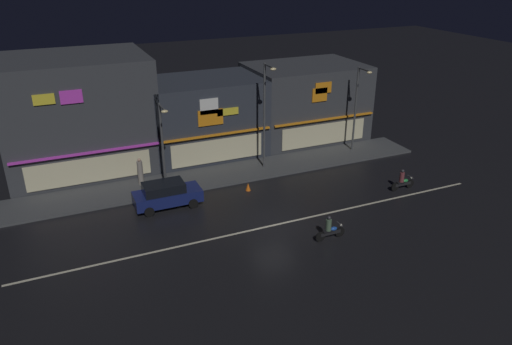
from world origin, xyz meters
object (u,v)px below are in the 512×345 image
object	(u,v)px
streetlamp_west	(163,140)
streetlamp_mid	(265,109)
pedestrian_on_sidewalk	(140,172)
streetlamp_east	(358,103)
parked_car_near_kerb	(167,194)
motorcycle_lead	(330,229)
traffic_cone	(248,187)
motorcycle_following	(402,181)

from	to	relation	value
streetlamp_west	streetlamp_mid	xyz separation A→B (m)	(7.79, 0.78, 0.95)
streetlamp_west	pedestrian_on_sidewalk	bearing A→B (deg)	132.57
streetlamp_east	parked_car_near_kerb	distance (m)	17.15
motorcycle_lead	traffic_cone	xyz separation A→B (m)	(-1.80, 7.74, -0.36)
streetlamp_west	pedestrian_on_sidewalk	distance (m)	3.46
pedestrian_on_sidewalk	motorcycle_following	xyz separation A→B (m)	(16.46, -7.77, -0.42)
motorcycle_following	traffic_cone	world-z (taller)	motorcycle_following
motorcycle_lead	motorcycle_following	distance (m)	8.82
streetlamp_east	parked_car_near_kerb	xyz separation A→B (m)	(-16.50, -3.26, -3.34)
streetlamp_east	traffic_cone	distance (m)	11.94
streetlamp_east	traffic_cone	world-z (taller)	streetlamp_east
pedestrian_on_sidewalk	parked_car_near_kerb	bearing A→B (deg)	-175.51
pedestrian_on_sidewalk	traffic_cone	bearing A→B (deg)	-128.20
streetlamp_west	streetlamp_mid	bearing A→B (deg)	5.75
streetlamp_east	motorcycle_lead	distance (m)	14.62
streetlamp_east	parked_car_near_kerb	world-z (taller)	streetlamp_east
pedestrian_on_sidewalk	traffic_cone	distance (m)	7.59
streetlamp_mid	traffic_cone	bearing A→B (deg)	-132.18
pedestrian_on_sidewalk	motorcycle_following	world-z (taller)	pedestrian_on_sidewalk
streetlamp_east	traffic_cone	xyz separation A→B (m)	(-10.80, -3.20, -3.94)
streetlamp_mid	parked_car_near_kerb	bearing A→B (deg)	-160.57
traffic_cone	streetlamp_mid	bearing A→B (deg)	47.82
streetlamp_east	parked_car_near_kerb	bearing A→B (deg)	-168.81
parked_car_near_kerb	traffic_cone	size ratio (longest dim) A/B	7.82
streetlamp_east	motorcycle_lead	xyz separation A→B (m)	(-9.01, -10.94, -3.58)
pedestrian_on_sidewalk	motorcycle_lead	size ratio (longest dim) A/B	1.04
streetlamp_mid	motorcycle_following	world-z (taller)	streetlamp_mid
motorcycle_lead	streetlamp_east	bearing A→B (deg)	-127.08
streetlamp_east	motorcycle_lead	bearing A→B (deg)	-129.46
streetlamp_mid	parked_car_near_kerb	xyz separation A→B (m)	(-8.30, -2.93, -3.88)
streetlamp_mid	streetlamp_east	bearing A→B (deg)	2.35
streetlamp_mid	motorcycle_following	distance (m)	10.88
motorcycle_following	streetlamp_east	bearing A→B (deg)	77.22
parked_car_near_kerb	streetlamp_mid	bearing A→B (deg)	-160.57
parked_car_near_kerb	traffic_cone	xyz separation A→B (m)	(5.70, 0.06, -0.59)
parked_car_near_kerb	traffic_cone	bearing A→B (deg)	-179.41
streetlamp_east	streetlamp_west	bearing A→B (deg)	-175.99
streetlamp_mid	parked_car_near_kerb	size ratio (longest dim) A/B	1.84
parked_car_near_kerb	pedestrian_on_sidewalk	bearing A→B (deg)	-76.14
streetlamp_mid	motorcycle_lead	world-z (taller)	streetlamp_mid
streetlamp_mid	pedestrian_on_sidewalk	world-z (taller)	streetlamp_mid
motorcycle_lead	motorcycle_following	world-z (taller)	same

